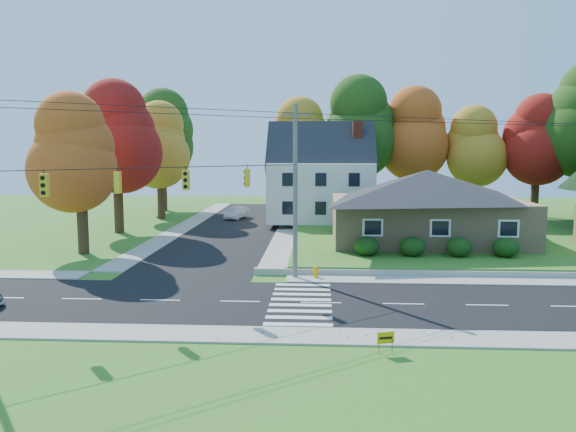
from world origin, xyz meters
The scene contains 22 objects.
ground centered at (0.00, 0.00, 0.00)m, with size 120.00×120.00×0.00m, color #3D7923.
road_main centered at (0.00, 0.00, 0.01)m, with size 90.00×8.00×0.02m, color black.
road_cross centered at (-8.00, 26.00, 0.01)m, with size 8.00×44.00×0.02m, color black.
sidewalk_north centered at (0.00, 5.00, 0.04)m, with size 90.00×2.00×0.08m, color #9C9A90.
sidewalk_south centered at (0.00, -5.00, 0.04)m, with size 90.00×2.00×0.08m, color #9C9A90.
lawn centered at (13.00, 21.00, 0.25)m, with size 30.00×30.00×0.50m, color #3D7923.
ranch_house centered at (8.00, 16.00, 3.27)m, with size 14.60×10.60×5.40m.
colonial_house centered at (0.04, 28.00, 4.58)m, with size 10.40×8.40×9.60m.
hedge_row centered at (7.50, 9.80, 1.14)m, with size 10.70×1.70×1.27m.
traffic_infrastructure centered at (-0.15, 1.35, 5.15)m, with size 38.10×10.66×10.00m.
tree_lot_0 centered at (-2.00, 34.00, 8.31)m, with size 6.72×6.72×12.51m.
tree_lot_1 centered at (4.00, 33.00, 9.61)m, with size 7.84×7.84×14.60m.
tree_lot_2 centered at (10.00, 34.00, 8.96)m, with size 7.28×7.28×13.56m.
tree_lot_3 centered at (16.00, 33.00, 7.65)m, with size 6.16×6.16×11.47m.
tree_lot_4 centered at (22.00, 32.00, 8.31)m, with size 6.72×6.72×12.51m.
tree_west_0 centered at (-17.00, 12.00, 7.15)m, with size 6.16×6.16×11.47m.
tree_west_1 centered at (-18.00, 22.00, 8.46)m, with size 7.28×7.28×13.56m.
tree_west_2 centered at (-17.00, 32.00, 7.81)m, with size 6.72×6.72×12.51m.
tree_west_3 centered at (-19.00, 40.00, 9.11)m, with size 7.84×7.84×14.60m.
white_car centered at (-8.90, 32.13, 0.65)m, with size 1.34×3.84×1.26m, color #B3B2C2.
fire_hydrant centered at (-0.31, 5.20, 0.35)m, with size 0.42×0.33×0.74m.
yard_sign centered at (2.36, -6.68, 0.59)m, with size 0.65×0.20×0.83m.
Camera 1 is at (-0.12, -26.79, 7.56)m, focal length 35.00 mm.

